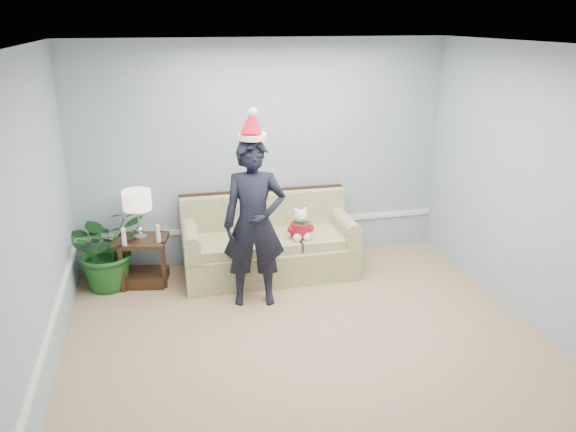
{
  "coord_description": "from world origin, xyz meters",
  "views": [
    {
      "loc": [
        -1.27,
        -3.99,
        2.91
      ],
      "look_at": [
        0.07,
        1.55,
        0.89
      ],
      "focal_mm": 35.0,
      "sensor_mm": 36.0,
      "label": 1
    }
  ],
  "objects_px": {
    "houseplant": "(107,247)",
    "man": "(254,224)",
    "sofa": "(268,246)",
    "side_table": "(143,266)",
    "table_lamp": "(137,202)",
    "teddy_bear": "(301,227)"
  },
  "relations": [
    {
      "from": "man",
      "to": "sofa",
      "type": "bearing_deg",
      "value": 76.63
    },
    {
      "from": "man",
      "to": "teddy_bear",
      "type": "distance_m",
      "value": 0.82
    },
    {
      "from": "houseplant",
      "to": "man",
      "type": "distance_m",
      "value": 1.77
    },
    {
      "from": "table_lamp",
      "to": "houseplant",
      "type": "distance_m",
      "value": 0.62
    },
    {
      "from": "sofa",
      "to": "side_table",
      "type": "height_order",
      "value": "sofa"
    },
    {
      "from": "table_lamp",
      "to": "teddy_bear",
      "type": "bearing_deg",
      "value": -9.27
    },
    {
      "from": "teddy_bear",
      "to": "sofa",
      "type": "bearing_deg",
      "value": 147.0
    },
    {
      "from": "houseplant",
      "to": "teddy_bear",
      "type": "relative_size",
      "value": 2.55
    },
    {
      "from": "houseplant",
      "to": "teddy_bear",
      "type": "distance_m",
      "value": 2.19
    },
    {
      "from": "man",
      "to": "side_table",
      "type": "bearing_deg",
      "value": 156.59
    },
    {
      "from": "teddy_bear",
      "to": "side_table",
      "type": "bearing_deg",
      "value": 173.22
    },
    {
      "from": "table_lamp",
      "to": "houseplant",
      "type": "xyz_separation_m",
      "value": [
        -0.37,
        -0.01,
        -0.5
      ]
    },
    {
      "from": "side_table",
      "to": "table_lamp",
      "type": "bearing_deg",
      "value": 107.63
    },
    {
      "from": "houseplant",
      "to": "man",
      "type": "relative_size",
      "value": 0.54
    },
    {
      "from": "table_lamp",
      "to": "man",
      "type": "xyz_separation_m",
      "value": [
        1.18,
        -0.76,
        -0.08
      ]
    },
    {
      "from": "side_table",
      "to": "table_lamp",
      "type": "height_order",
      "value": "table_lamp"
    },
    {
      "from": "sofa",
      "to": "table_lamp",
      "type": "xyz_separation_m",
      "value": [
        -1.47,
        0.06,
        0.64
      ]
    },
    {
      "from": "sofa",
      "to": "table_lamp",
      "type": "relative_size",
      "value": 3.57
    },
    {
      "from": "side_table",
      "to": "table_lamp",
      "type": "relative_size",
      "value": 1.15
    },
    {
      "from": "table_lamp",
      "to": "houseplant",
      "type": "bearing_deg",
      "value": -178.01
    },
    {
      "from": "table_lamp",
      "to": "man",
      "type": "distance_m",
      "value": 1.4
    },
    {
      "from": "houseplant",
      "to": "man",
      "type": "height_order",
      "value": "man"
    }
  ]
}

